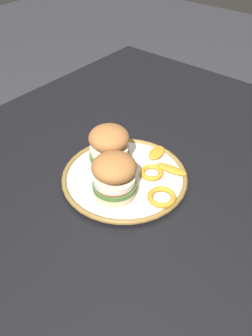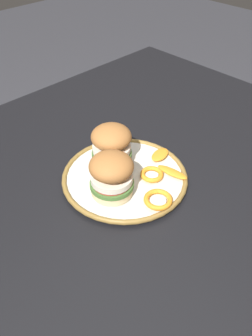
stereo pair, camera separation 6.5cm
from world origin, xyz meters
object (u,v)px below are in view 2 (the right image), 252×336
dinner_plate (126,178)px  sandwich_half_left (112,174)px  dining_table (123,207)px  sandwich_half_right (112,145)px

dinner_plate → sandwich_half_left: bearing=15.9°
sandwich_half_left → dining_table: bearing=-158.5°
sandwich_half_right → dinner_plate: bearing=78.8°
dining_table → dinner_plate: size_ratio=4.50×
dining_table → dinner_plate: bearing=145.3°
dining_table → sandwich_half_right: bearing=-107.6°
dinner_plate → dining_table: bearing=-34.7°
dining_table → dinner_plate: dinner_plate is taller
sandwich_half_left → dinner_plate: bearing=-164.1°
dinner_plate → sandwich_half_left: 0.09m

